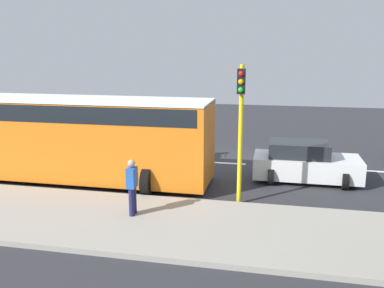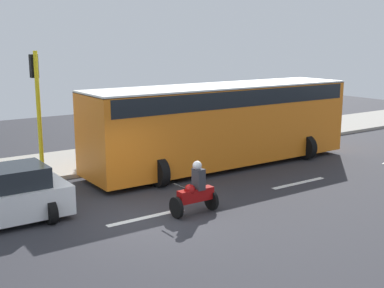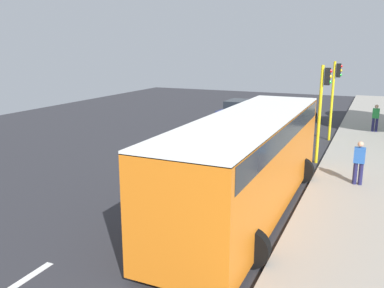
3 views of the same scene
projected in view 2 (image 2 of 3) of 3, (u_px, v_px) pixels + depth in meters
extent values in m
cube|color=#2D2D33|center=(147.00, 219.00, 13.85)|extent=(40.00, 60.00, 0.10)
cube|color=#9E998E|center=(58.00, 164.00, 19.48)|extent=(4.00, 60.00, 0.15)
cube|color=white|center=(299.00, 183.00, 17.17)|extent=(0.20, 2.40, 0.01)
cube|color=white|center=(147.00, 217.00, 13.84)|extent=(0.20, 2.40, 0.01)
cube|color=#1E2328|center=(2.00, 178.00, 13.22)|extent=(1.46, 2.23, 0.56)
cylinder|color=black|center=(51.00, 212.00, 13.35)|extent=(0.64, 0.22, 0.64)
cylinder|color=black|center=(33.00, 198.00, 14.58)|extent=(0.64, 0.22, 0.64)
cube|color=orange|center=(222.00, 124.00, 19.28)|extent=(2.50, 11.00, 2.90)
cube|color=black|center=(223.00, 96.00, 19.06)|extent=(2.52, 10.56, 0.60)
cube|color=white|center=(223.00, 86.00, 18.98)|extent=(2.50, 11.00, 0.08)
cylinder|color=black|center=(159.00, 172.00, 16.68)|extent=(1.00, 0.30, 1.00)
cylinder|color=black|center=(129.00, 160.00, 18.45)|extent=(1.00, 0.30, 1.00)
cylinder|color=black|center=(306.00, 147.00, 20.58)|extent=(1.00, 0.30, 1.00)
cylinder|color=black|center=(269.00, 139.00, 22.35)|extent=(1.00, 0.30, 1.00)
cylinder|color=black|center=(176.00, 208.00, 13.76)|extent=(0.60, 0.10, 0.60)
cylinder|color=black|center=(211.00, 200.00, 14.42)|extent=(0.60, 0.10, 0.60)
cube|color=#990C0C|center=(196.00, 195.00, 14.07)|extent=(0.28, 1.10, 0.36)
sphere|color=#990C0C|center=(190.00, 190.00, 13.92)|extent=(0.32, 0.32, 0.32)
cylinder|color=black|center=(179.00, 186.00, 13.69)|extent=(0.55, 0.04, 0.04)
cube|color=#333338|center=(199.00, 179.00, 14.03)|extent=(0.36, 0.24, 0.60)
sphere|color=silver|center=(197.00, 165.00, 13.92)|extent=(0.26, 0.26, 0.26)
cylinder|color=#1E1E4C|center=(101.00, 149.00, 19.93)|extent=(0.16, 0.16, 0.85)
cylinder|color=#1E1E4C|center=(99.00, 148.00, 20.09)|extent=(0.16, 0.16, 0.85)
cube|color=#2659B2|center=(99.00, 131.00, 19.87)|extent=(0.40, 0.24, 0.60)
sphere|color=tan|center=(99.00, 120.00, 19.78)|extent=(0.22, 0.22, 0.22)
cylinder|color=yellow|center=(39.00, 120.00, 16.48)|extent=(0.14, 0.14, 4.50)
cube|color=black|center=(34.00, 66.00, 16.30)|extent=(0.24, 0.24, 0.76)
sphere|color=red|center=(32.00, 59.00, 16.35)|extent=(0.16, 0.16, 0.16)
sphere|color=#F2A50C|center=(33.00, 66.00, 16.40)|extent=(0.16, 0.16, 0.16)
sphere|color=green|center=(33.00, 73.00, 16.44)|extent=(0.16, 0.16, 0.16)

